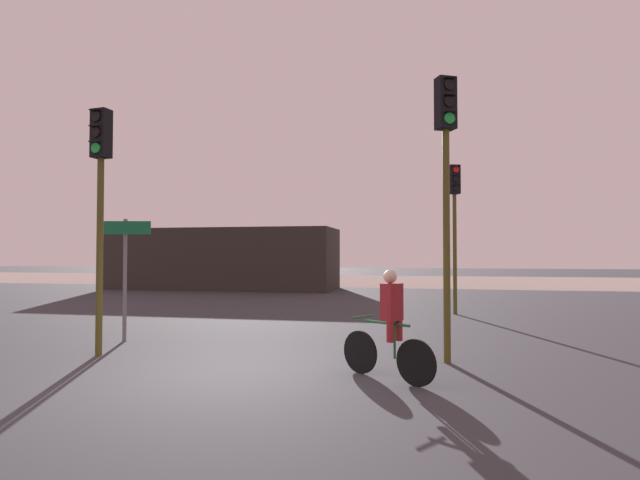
{
  "coord_description": "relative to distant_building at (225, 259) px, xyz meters",
  "views": [
    {
      "loc": [
        2.96,
        -7.1,
        1.85
      ],
      "look_at": [
        0.5,
        5.0,
        2.2
      ],
      "focal_mm": 28.0,
      "sensor_mm": 36.0,
      "label": 1
    }
  ],
  "objects": [
    {
      "name": "distant_building",
      "position": [
        0.0,
        0.0,
        0.0
      ],
      "size": [
        11.82,
        4.0,
        3.19
      ],
      "primitive_type": "cube",
      "color": "#2D2823",
      "rests_on": "ground"
    },
    {
      "name": "direction_sign_post",
      "position": [
        4.15,
        -15.62,
        0.1
      ],
      "size": [
        1.08,
        0.27,
        2.6
      ],
      "rotation": [
        0.0,
        0.0,
        3.37
      ],
      "color": "slate",
      "rests_on": "ground"
    },
    {
      "name": "traffic_light_far_right",
      "position": [
        11.34,
        -9.25,
        1.6
      ],
      "size": [
        0.38,
        0.4,
        4.62
      ],
      "rotation": [
        0.0,
        0.0,
        3.51
      ],
      "color": "#4C4719",
      "rests_on": "ground"
    },
    {
      "name": "water_strip",
      "position": [
        7.36,
        10.0,
        -1.59
      ],
      "size": [
        80.0,
        16.0,
        0.01
      ],
      "primitive_type": "cube",
      "color": "#9E937F",
      "rests_on": "ground"
    },
    {
      "name": "traffic_light_near_left",
      "position": [
        4.54,
        -17.02,
        1.54
      ],
      "size": [
        0.35,
        0.36,
        4.52
      ],
      "rotation": [
        0.0,
        0.0,
        3.02
      ],
      "color": "#4C4719",
      "rests_on": "ground"
    },
    {
      "name": "traffic_light_near_right",
      "position": [
        10.75,
        -16.37,
        1.78
      ],
      "size": [
        0.39,
        0.41,
        4.9
      ],
      "rotation": [
        0.0,
        0.0,
        3.6
      ],
      "color": "#4C4719",
      "rests_on": "ground"
    },
    {
      "name": "ground_plane",
      "position": [
        7.36,
        -18.06,
        -1.6
      ],
      "size": [
        120.0,
        120.0,
        0.0
      ],
      "primitive_type": "plane",
      "color": "#333338"
    },
    {
      "name": "cyclist",
      "position": [
        9.87,
        -17.76,
        -0.78
      ],
      "size": [
        1.42,
        1.02,
        1.62
      ],
      "rotation": [
        0.0,
        0.0,
        0.96
      ],
      "color": "black",
      "rests_on": "ground"
    }
  ]
}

